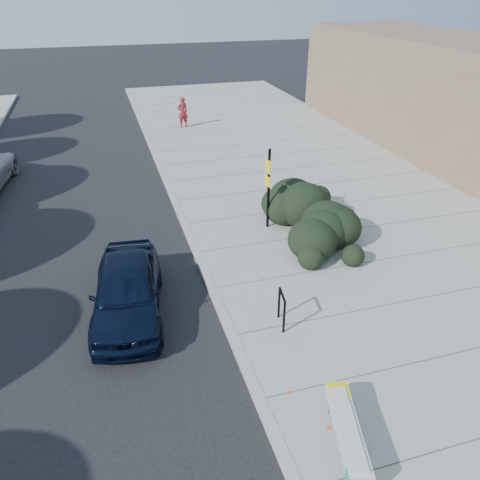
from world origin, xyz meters
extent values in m
plane|color=black|center=(0.00, 0.00, 0.00)|extent=(120.00, 120.00, 0.00)
cube|color=gray|center=(5.60, 5.00, 0.07)|extent=(11.20, 50.00, 0.15)
cube|color=#9E9E99|center=(0.00, 5.00, 0.08)|extent=(0.22, 50.00, 0.17)
cylinder|color=gray|center=(1.01, -4.23, 0.34)|extent=(0.05, 0.05, 0.38)
cylinder|color=gray|center=(1.15, -2.70, 0.34)|extent=(0.05, 0.05, 0.38)
cylinder|color=gray|center=(1.41, -2.77, 0.34)|extent=(0.05, 0.05, 0.38)
cylinder|color=gray|center=(0.95, -3.43, 0.50)|extent=(0.43, 1.47, 0.03)
cylinder|color=gray|center=(1.21, -3.50, 0.50)|extent=(0.43, 1.47, 0.03)
cube|color=#B2B2B2|center=(1.08, -3.46, 0.63)|extent=(0.90, 2.02, 0.21)
cube|color=yellow|center=(1.29, -2.70, 0.74)|extent=(0.50, 0.49, 0.02)
cube|color=teal|center=(0.67, -4.28, 0.63)|extent=(0.11, 0.23, 0.19)
cylinder|color=black|center=(1.18, -0.22, 0.59)|extent=(0.06, 0.06, 0.87)
cylinder|color=black|center=(1.26, 0.33, 0.59)|extent=(0.06, 0.06, 0.87)
cylinder|color=black|center=(1.22, 0.06, 1.02)|extent=(0.14, 0.56, 0.06)
cube|color=black|center=(2.63, 5.00, 1.51)|extent=(0.08, 0.08, 2.71)
cube|color=yellow|center=(2.58, 4.99, 2.29)|extent=(0.09, 0.31, 0.44)
cube|color=yellow|center=(2.58, 4.99, 1.80)|extent=(0.09, 0.29, 0.33)
ellipsoid|color=black|center=(4.00, 4.18, 0.99)|extent=(3.92, 5.01, 1.68)
imported|color=black|center=(-2.23, 1.77, 0.71)|extent=(2.17, 4.32, 1.41)
imported|color=maroon|center=(2.19, 17.97, 0.99)|extent=(0.69, 0.54, 1.67)
camera|label=1|loc=(-2.27, -8.18, 7.42)|focal=35.00mm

